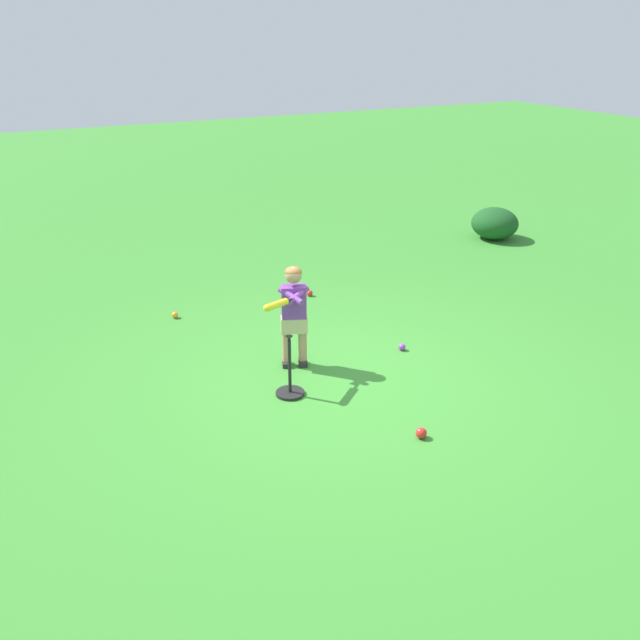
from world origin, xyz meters
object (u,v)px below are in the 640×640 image
play_ball_far_right (402,347)px  play_ball_far_left (310,293)px  play_ball_by_bucket (175,315)px  batting_tee (290,385)px  play_ball_center_lawn (421,433)px  child_batter (293,308)px

play_ball_far_right → play_ball_far_left: bearing=-175.5°
play_ball_by_bucket → play_ball_far_right: bearing=43.6°
play_ball_far_left → batting_tee: bearing=-30.6°
play_ball_far_left → play_ball_by_bucket: size_ratio=1.02×
play_ball_far_left → play_ball_by_bucket: (-0.08, -1.79, -0.00)m
play_ball_center_lawn → play_ball_far_left: 3.60m
play_ball_far_right → play_ball_by_bucket: (-2.04, -1.95, 0.00)m
play_ball_far_left → play_ball_far_right: 1.97m
play_ball_by_bucket → batting_tee: (2.39, 0.43, 0.06)m
child_batter → play_ball_far_right: child_batter is taller
play_ball_center_lawn → child_batter: bearing=-168.0°
play_ball_far_left → play_ball_far_right: bearing=4.5°
child_batter → play_ball_by_bucket: (-1.84, -0.73, -0.61)m
child_batter → play_ball_far_left: size_ratio=13.36×
play_ball_far_left → batting_tee: size_ratio=0.13×
play_ball_far_left → play_ball_far_right: play_ball_far_left is taller
child_batter → play_ball_far_left: 2.15m
play_ball_far_left → play_ball_by_bucket: 1.80m
play_ball_center_lawn → play_ball_far_right: play_ball_center_lawn is taller
play_ball_far_left → play_ball_by_bucket: bearing=-92.5°
play_ball_far_right → child_batter: bearing=-99.4°
child_batter → batting_tee: size_ratio=1.74×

